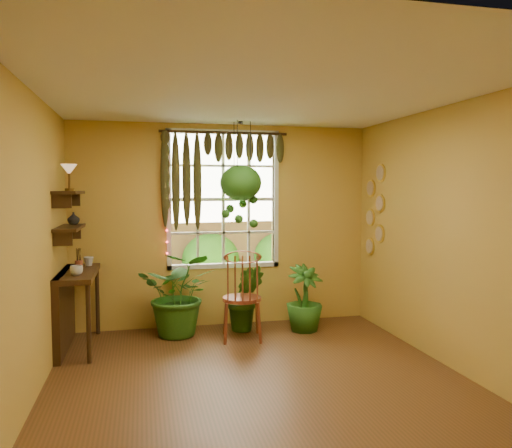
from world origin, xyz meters
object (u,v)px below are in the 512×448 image
at_px(potted_plant_left, 180,293).
at_px(counter_ledge, 69,301).
at_px(hanging_basket, 241,186).
at_px(windsor_chair, 242,310).
at_px(potted_plant_mid, 245,298).

bearing_deg(potted_plant_left, counter_ledge, -169.38).
bearing_deg(hanging_basket, potted_plant_left, -176.20).
bearing_deg(potted_plant_left, windsor_chair, -25.60).
height_order(windsor_chair, potted_plant_left, windsor_chair).
height_order(windsor_chair, hanging_basket, hanging_basket).
distance_m(windsor_chair, potted_plant_mid, 0.40).
xyz_separation_m(windsor_chair, potted_plant_left, (-0.72, 0.35, 0.17)).
distance_m(counter_ledge, windsor_chair, 2.02).
bearing_deg(hanging_basket, potted_plant_mid, -25.58).
height_order(potted_plant_left, potted_plant_mid, potted_plant_left).
distance_m(counter_ledge, hanging_basket, 2.48).
relative_size(potted_plant_mid, hanging_basket, 0.63).
relative_size(counter_ledge, hanging_basket, 0.87).
bearing_deg(counter_ledge, potted_plant_left, 10.62).
height_order(counter_ledge, potted_plant_left, potted_plant_left).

